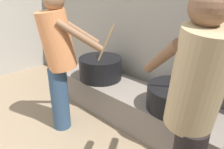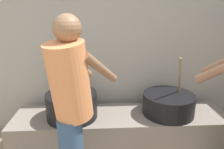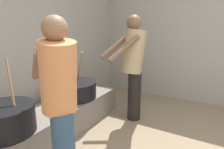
{
  "view_description": "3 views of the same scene",
  "coord_description": "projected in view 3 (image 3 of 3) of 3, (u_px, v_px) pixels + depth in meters",
  "views": [
    {
      "loc": [
        1.62,
        0.2,
        1.59
      ],
      "look_at": [
        0.28,
        1.56,
        0.78
      ],
      "focal_mm": 35.04,
      "sensor_mm": 36.0,
      "label": 1
    },
    {
      "loc": [
        -0.08,
        -0.16,
        1.56
      ],
      "look_at": [
        0.03,
        1.72,
        0.98
      ],
      "focal_mm": 33.96,
      "sensor_mm": 36.0,
      "label": 2
    },
    {
      "loc": [
        -1.45,
        0.2,
        1.48
      ],
      "look_at": [
        0.51,
        1.32,
        0.88
      ],
      "focal_mm": 31.68,
      "sensor_mm": 36.0,
      "label": 3
    }
  ],
  "objects": [
    {
      "name": "block_enclosure_rear",
      "position": [
        4.0,
        52.0,
        2.45
      ],
      "size": [
        5.24,
        0.2,
        2.25
      ],
      "primitive_type": "cube",
      "color": "#9E998E",
      "rests_on": "ground_plane"
    },
    {
      "name": "cook_in_tan_shirt",
      "position": [
        133.0,
        63.0,
        2.89
      ],
      "size": [
        0.72,
        0.64,
        1.58
      ],
      "color": "black",
      "rests_on": "ground_plane"
    },
    {
      "name": "cooking_pot_secondary",
      "position": [
        6.0,
        119.0,
        1.99
      ],
      "size": [
        0.57,
        0.57,
        0.74
      ],
      "color": "black",
      "rests_on": "hearth_ledge"
    },
    {
      "name": "cook_in_orange_shirt",
      "position": [
        60.0,
        96.0,
        1.66
      ],
      "size": [
        0.62,
        0.71,
        1.54
      ],
      "color": "navy",
      "rests_on": "ground_plane"
    },
    {
      "name": "hearth_ledge",
      "position": [
        49.0,
        125.0,
        2.56
      ],
      "size": [
        2.47,
        0.6,
        0.38
      ],
      "primitive_type": "cube",
      "color": "slate",
      "rests_on": "ground_plane"
    },
    {
      "name": "cooking_pot_main",
      "position": [
        76.0,
        90.0,
        2.94
      ],
      "size": [
        0.6,
        0.6,
        0.69
      ],
      "color": "black",
      "rests_on": "hearth_ledge"
    }
  ]
}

